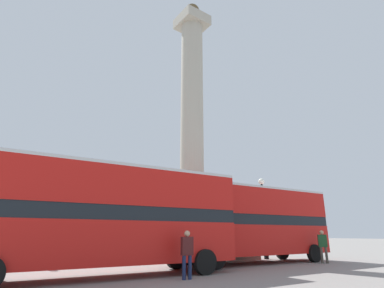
{
  "coord_description": "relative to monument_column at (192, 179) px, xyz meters",
  "views": [
    {
      "loc": [
        -12.32,
        -17.31,
        1.61
      ],
      "look_at": [
        0.0,
        0.0,
        7.99
      ],
      "focal_mm": 28.0,
      "sensor_mm": 36.0,
      "label": 1
    }
  ],
  "objects": [
    {
      "name": "ground_plane",
      "position": [
        0.0,
        0.0,
        -5.36
      ],
      "size": [
        200.0,
        200.0,
        0.0
      ],
      "primitive_type": "plane",
      "color": "gray"
    },
    {
      "name": "monument_column",
      "position": [
        0.0,
        0.0,
        0.0
      ],
      "size": [
        6.38,
        6.38,
        20.46
      ],
      "color": "#ADA593",
      "rests_on": "ground_plane"
    },
    {
      "name": "bus_a",
      "position": [
        0.99,
        -4.72,
        -3.02
      ],
      "size": [
        10.42,
        3.29,
        4.21
      ],
      "rotation": [
        0.0,
        0.0,
        -0.07
      ],
      "color": "red",
      "rests_on": "ground_plane"
    },
    {
      "name": "bus_b",
      "position": [
        -7.92,
        -5.38,
        -3.0
      ],
      "size": [
        10.89,
        3.44,
        4.25
      ],
      "rotation": [
        0.0,
        0.0,
        -0.08
      ],
      "color": "red",
      "rests_on": "ground_plane"
    },
    {
      "name": "equestrian_statue",
      "position": [
        -9.64,
        3.15,
        -3.6
      ],
      "size": [
        3.96,
        3.23,
        6.26
      ],
      "rotation": [
        0.0,
        0.0,
        0.23
      ],
      "color": "#ADA593",
      "rests_on": "ground_plane"
    },
    {
      "name": "street_lamp",
      "position": [
        3.88,
        -3.03,
        -2.28
      ],
      "size": [
        0.43,
        0.43,
        5.37
      ],
      "color": "black",
      "rests_on": "ground_plane"
    },
    {
      "name": "pedestrian_near_lamp",
      "position": [
        -5.58,
        -7.52,
        -4.38
      ],
      "size": [
        0.47,
        0.25,
        1.73
      ],
      "rotation": [
        0.0,
        0.0,
        2.99
      ],
      "color": "#192347",
      "rests_on": "ground_plane"
    },
    {
      "name": "pedestrian_by_plinth",
      "position": [
        4.38,
        -6.88,
        -4.33
      ],
      "size": [
        0.46,
        0.48,
        1.8
      ],
      "rotation": [
        0.0,
        0.0,
        2.3
      ],
      "color": "#4C473D",
      "rests_on": "ground_plane"
    }
  ]
}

